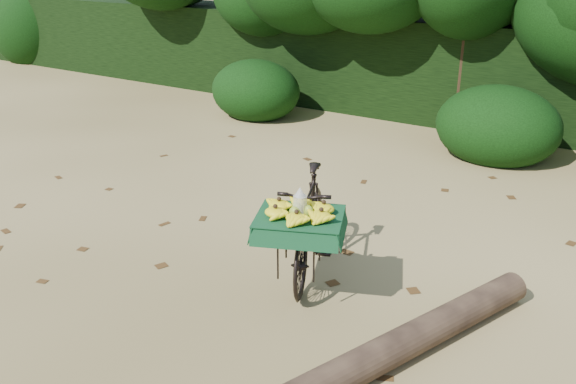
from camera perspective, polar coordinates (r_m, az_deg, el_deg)
The scene contains 7 objects.
ground at distance 6.80m, azimuth -3.93°, elevation -4.31°, with size 80.00×80.00×0.00m, color tan.
vendor_bicycle at distance 5.87m, azimuth 1.97°, elevation -2.92°, with size 1.25×1.86×1.04m.
fallen_log at distance 4.74m, azimuth 7.48°, elevation -15.50°, with size 0.26×0.26×3.66m, color brown.
hedge_backdrop at distance 11.92m, azimuth 14.82°, elevation 11.04°, with size 26.00×1.80×1.80m, color black.
tree_row at distance 11.26m, azimuth 10.73°, elevation 16.44°, with size 14.50×2.00×4.00m, color black, non-canonical shape.
bush_clumps at distance 10.01m, azimuth 13.45°, elevation 6.55°, with size 8.80×1.70×0.90m, color black, non-canonical shape.
leaf_litter at distance 7.27m, azimuth -0.85°, elevation -2.40°, with size 7.00×7.30×0.01m, color #482D13, non-canonical shape.
Camera 1 is at (3.73, -4.83, 2.99)m, focal length 38.00 mm.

